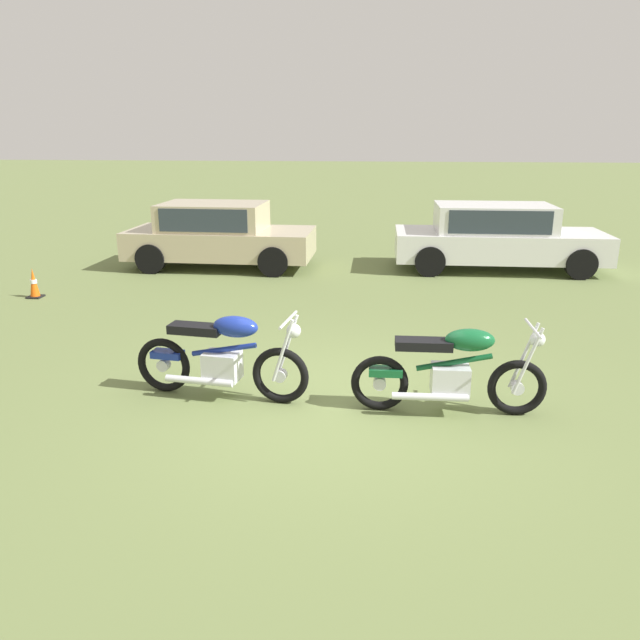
% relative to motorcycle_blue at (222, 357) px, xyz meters
% --- Properties ---
extents(ground_plane, '(120.00, 120.00, 0.00)m').
position_rel_motorcycle_blue_xyz_m(ground_plane, '(1.23, -0.04, -0.49)').
color(ground_plane, olive).
extents(motorcycle_blue, '(2.06, 0.64, 1.02)m').
position_rel_motorcycle_blue_xyz_m(motorcycle_blue, '(0.00, 0.00, 0.00)').
color(motorcycle_blue, black).
rests_on(motorcycle_blue, ground).
extents(motorcycle_green, '(2.09, 0.64, 1.02)m').
position_rel_motorcycle_blue_xyz_m(motorcycle_green, '(2.54, -0.15, -0.01)').
color(motorcycle_green, black).
rests_on(motorcycle_green, ground).
extents(car_beige, '(4.10, 1.90, 1.43)m').
position_rel_motorcycle_blue_xyz_m(car_beige, '(-1.91, 7.05, 0.31)').
color(car_beige, '#BCAD8C').
rests_on(car_beige, ground).
extents(car_white, '(4.50, 1.87, 1.43)m').
position_rel_motorcycle_blue_xyz_m(car_white, '(4.22, 7.41, 0.31)').
color(car_white, silver).
rests_on(car_white, ground).
extents(traffic_cone, '(0.25, 0.25, 0.55)m').
position_rel_motorcycle_blue_xyz_m(traffic_cone, '(-4.59, 4.04, -0.24)').
color(traffic_cone, '#EA590F').
rests_on(traffic_cone, ground).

